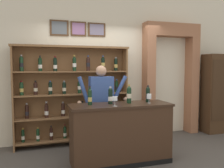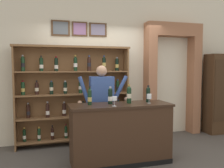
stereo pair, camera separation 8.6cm
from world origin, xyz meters
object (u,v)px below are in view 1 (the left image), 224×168
Objects in this scene: tasting_counter at (121,133)px; tasting_bottle_riserva at (110,96)px; side_cabinet at (220,93)px; tasting_bottle_grappa at (90,97)px; tasting_bottle_brunello at (148,94)px; tasting_bottle_prosecco at (129,94)px; shopkeeper at (101,99)px; wine_glass_left at (149,97)px; wine_shelf at (72,92)px; wine_glass_center at (115,99)px.

tasting_bottle_riserva is (-0.16, 0.05, 0.63)m from tasting_counter.
tasting_bottle_grappa is at bearing -163.98° from side_cabinet.
tasting_bottle_brunello is at bearing 1.41° from tasting_bottle_riserva.
tasting_bottle_prosecco is (-2.77, -1.01, 0.19)m from side_cabinet.
shopkeeper is 0.65m from tasting_bottle_prosecco.
tasting_bottle_prosecco is 0.34m from wine_glass_left.
wine_shelf is 1.15m from tasting_bottle_grappa.
wine_shelf is at bearing 135.07° from tasting_bottle_brunello.
wine_shelf is 1.45m from wine_glass_center.
side_cabinet is at bearing 19.99° from tasting_bottle_prosecco.
tasting_bottle_riserva is at bearing 171.14° from wine_glass_left.
shopkeeper reaches higher than tasting_bottle_grappa.
tasting_bottle_brunello is at bearing 6.80° from tasting_counter.
wine_shelf is at bearing 131.31° from wine_glass_left.
side_cabinet is at bearing 16.02° from tasting_bottle_grappa.
tasting_bottle_riserva is at bearing -162.09° from side_cabinet.
side_cabinet is 1.17× the size of shopkeeper.
wine_glass_left is (0.65, -0.10, -0.03)m from tasting_bottle_riserva.
wine_glass_center is at bearing -145.89° from tasting_bottle_prosecco.
tasting_bottle_prosecco is 1.99× the size of wine_glass_left.
tasting_bottle_riserva is 0.68m from tasting_bottle_brunello.
tasting_bottle_prosecco is at bearing 13.09° from tasting_counter.
wine_glass_left is 1.03× the size of wine_glass_center.
tasting_bottle_prosecco is at bearing -1.91° from tasting_bottle_grappa.
tasting_bottle_grappa is 0.99m from wine_glass_left.
shopkeeper is at bearing 91.35° from wine_glass_center.
tasting_bottle_brunello is at bearing 3.92° from tasting_bottle_prosecco.
shopkeeper is at bearing 107.35° from tasting_counter.
wine_glass_left is at bearing -8.86° from tasting_bottle_riserva.
tasting_counter is at bearing -15.48° from tasting_bottle_riserva.
wine_glass_left is at bearing 10.97° from wine_glass_center.
side_cabinet reaches higher than shopkeeper.
side_cabinet is at bearing 22.19° from tasting_bottle_brunello.
wine_shelf reaches higher than side_cabinet.
tasting_bottle_riserva is 0.91× the size of tasting_bottle_prosecco.
tasting_bottle_prosecco is at bearing -176.08° from tasting_bottle_brunello.
shopkeeper is (-0.18, 0.57, 0.51)m from tasting_counter.
tasting_bottle_prosecco is at bearing -1.38° from tasting_bottle_riserva.
wine_glass_left is (0.99, -0.12, -0.03)m from tasting_bottle_grappa.
tasting_bottle_brunello is (0.36, 0.02, -0.01)m from tasting_bottle_prosecco.
side_cabinet is 2.95m from tasting_bottle_prosecco.
tasting_bottle_grappa is (0.12, -1.14, 0.05)m from wine_shelf.
shopkeeper is 5.64× the size of tasting_bottle_riserva.
tasting_bottle_grappa reaches higher than wine_glass_center.
wine_shelf is 7.99× the size of tasting_bottle_brunello.
tasting_bottle_prosecco is (0.34, -0.53, 0.13)m from shopkeeper.
shopkeeper is at bearing 91.65° from tasting_bottle_riserva.
tasting_bottle_riserva is 1.87× the size of wine_glass_center.
tasting_bottle_riserva is (0.46, -1.15, 0.05)m from wine_shelf.
wine_shelf is 15.11× the size of wine_glass_center.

